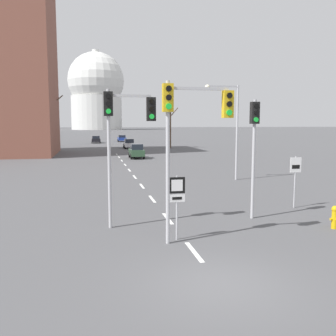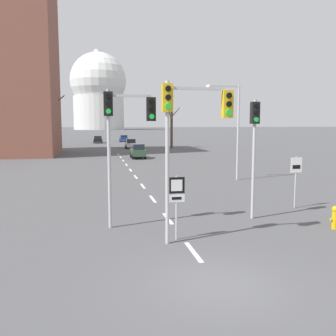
{
  "view_description": "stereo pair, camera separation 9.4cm",
  "coord_description": "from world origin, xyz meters",
  "px_view_note": "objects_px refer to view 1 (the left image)",
  "views": [
    {
      "loc": [
        -3.26,
        -9.09,
        4.3
      ],
      "look_at": [
        -0.13,
        6.43,
        2.4
      ],
      "focal_mm": 40.0,
      "sensor_mm": 36.0,
      "label": 1
    },
    {
      "loc": [
        -3.17,
        -9.11,
        4.3
      ],
      "look_at": [
        -0.13,
        6.43,
        2.4
      ],
      "focal_mm": 40.0,
      "sensor_mm": 36.0,
      "label": 2
    }
  ],
  "objects_px": {
    "speed_limit_sign": "(295,173)",
    "sedan_far_left": "(122,138)",
    "traffic_signal_near_right": "(254,137)",
    "route_sign_post": "(177,197)",
    "traffic_signal_centre_tall": "(188,121)",
    "sedan_near_left": "(136,151)",
    "traffic_signal_near_left": "(123,124)",
    "sedan_near_right": "(96,139)",
    "fire_hydrant": "(335,216)",
    "sedan_mid_centre": "(129,144)",
    "street_lamp_right": "(230,120)"
  },
  "relations": [
    {
      "from": "traffic_signal_centre_tall",
      "to": "speed_limit_sign",
      "type": "distance_m",
      "value": 8.42
    },
    {
      "from": "traffic_signal_near_left",
      "to": "sedan_far_left",
      "type": "height_order",
      "value": "traffic_signal_near_left"
    },
    {
      "from": "street_lamp_right",
      "to": "sedan_far_left",
      "type": "distance_m",
      "value": 61.64
    },
    {
      "from": "speed_limit_sign",
      "to": "sedan_far_left",
      "type": "bearing_deg",
      "value": 92.65
    },
    {
      "from": "traffic_signal_near_left",
      "to": "street_lamp_right",
      "type": "height_order",
      "value": "street_lamp_right"
    },
    {
      "from": "traffic_signal_centre_tall",
      "to": "traffic_signal_near_right",
      "type": "bearing_deg",
      "value": 36.46
    },
    {
      "from": "traffic_signal_near_left",
      "to": "sedan_far_left",
      "type": "bearing_deg",
      "value": 85.67
    },
    {
      "from": "traffic_signal_near_right",
      "to": "route_sign_post",
      "type": "distance_m",
      "value": 5.13
    },
    {
      "from": "fire_hydrant",
      "to": "sedan_near_left",
      "type": "bearing_deg",
      "value": 97.68
    },
    {
      "from": "route_sign_post",
      "to": "sedan_mid_centre",
      "type": "bearing_deg",
      "value": 86.48
    },
    {
      "from": "traffic_signal_near_right",
      "to": "sedan_far_left",
      "type": "relative_size",
      "value": 1.17
    },
    {
      "from": "route_sign_post",
      "to": "fire_hydrant",
      "type": "distance_m",
      "value": 6.76
    },
    {
      "from": "sedan_far_left",
      "to": "traffic_signal_centre_tall",
      "type": "bearing_deg",
      "value": -92.62
    },
    {
      "from": "traffic_signal_near_left",
      "to": "sedan_near_left",
      "type": "bearing_deg",
      "value": 82.44
    },
    {
      "from": "traffic_signal_centre_tall",
      "to": "sedan_near_left",
      "type": "distance_m",
      "value": 33.2
    },
    {
      "from": "traffic_signal_centre_tall",
      "to": "sedan_mid_centre",
      "type": "distance_m",
      "value": 51.72
    },
    {
      "from": "sedan_near_right",
      "to": "sedan_near_left",
      "type": "bearing_deg",
      "value": -83.12
    },
    {
      "from": "route_sign_post",
      "to": "sedan_near_right",
      "type": "distance_m",
      "value": 70.17
    },
    {
      "from": "speed_limit_sign",
      "to": "street_lamp_right",
      "type": "distance_m",
      "value": 9.99
    },
    {
      "from": "speed_limit_sign",
      "to": "sedan_near_right",
      "type": "relative_size",
      "value": 0.6
    },
    {
      "from": "traffic_signal_near_left",
      "to": "sedan_near_right",
      "type": "xyz_separation_m",
      "value": [
        -0.48,
        68.03,
        -3.49
      ]
    },
    {
      "from": "speed_limit_sign",
      "to": "street_lamp_right",
      "type": "relative_size",
      "value": 0.37
    },
    {
      "from": "traffic_signal_near_right",
      "to": "sedan_near_right",
      "type": "distance_m",
      "value": 68.1
    },
    {
      "from": "fire_hydrant",
      "to": "speed_limit_sign",
      "type": "bearing_deg",
      "value": 84.16
    },
    {
      "from": "traffic_signal_near_right",
      "to": "speed_limit_sign",
      "type": "distance_m",
      "value": 3.9
    },
    {
      "from": "route_sign_post",
      "to": "sedan_far_left",
      "type": "bearing_deg",
      "value": 87.13
    },
    {
      "from": "traffic_signal_near_right",
      "to": "sedan_near_right",
      "type": "height_order",
      "value": "traffic_signal_near_right"
    },
    {
      "from": "traffic_signal_near_left",
      "to": "sedan_far_left",
      "type": "relative_size",
      "value": 1.23
    },
    {
      "from": "speed_limit_sign",
      "to": "sedan_mid_centre",
      "type": "height_order",
      "value": "speed_limit_sign"
    },
    {
      "from": "route_sign_post",
      "to": "street_lamp_right",
      "type": "height_order",
      "value": "street_lamp_right"
    },
    {
      "from": "traffic_signal_centre_tall",
      "to": "traffic_signal_near_left",
      "type": "bearing_deg",
      "value": 129.99
    },
    {
      "from": "route_sign_post",
      "to": "traffic_signal_near_right",
      "type": "bearing_deg",
      "value": 30.46
    },
    {
      "from": "traffic_signal_near_left",
      "to": "sedan_mid_centre",
      "type": "relative_size",
      "value": 1.4
    },
    {
      "from": "fire_hydrant",
      "to": "sedan_far_left",
      "type": "relative_size",
      "value": 0.21
    },
    {
      "from": "route_sign_post",
      "to": "sedan_near_right",
      "type": "xyz_separation_m",
      "value": [
        -2.24,
        70.13,
        -0.83
      ]
    },
    {
      "from": "traffic_signal_near_right",
      "to": "fire_hydrant",
      "type": "bearing_deg",
      "value": -40.52
    },
    {
      "from": "speed_limit_sign",
      "to": "sedan_far_left",
      "type": "relative_size",
      "value": 0.58
    },
    {
      "from": "sedan_far_left",
      "to": "street_lamp_right",
      "type": "bearing_deg",
      "value": -86.82
    },
    {
      "from": "route_sign_post",
      "to": "sedan_far_left",
      "type": "distance_m",
      "value": 75.11
    },
    {
      "from": "fire_hydrant",
      "to": "sedan_near_right",
      "type": "distance_m",
      "value": 70.55
    },
    {
      "from": "route_sign_post",
      "to": "street_lamp_right",
      "type": "relative_size",
      "value": 0.34
    },
    {
      "from": "traffic_signal_near_right",
      "to": "street_lamp_right",
      "type": "distance_m",
      "value": 11.65
    },
    {
      "from": "traffic_signal_near_left",
      "to": "sedan_far_left",
      "type": "xyz_separation_m",
      "value": [
        5.52,
        72.91,
        -3.49
      ]
    },
    {
      "from": "traffic_signal_centre_tall",
      "to": "route_sign_post",
      "type": "relative_size",
      "value": 2.4
    },
    {
      "from": "route_sign_post",
      "to": "sedan_mid_centre",
      "type": "xyz_separation_m",
      "value": [
        3.14,
        51.14,
        -0.79
      ]
    },
    {
      "from": "fire_hydrant",
      "to": "sedan_far_left",
      "type": "distance_m",
      "value": 74.92
    },
    {
      "from": "street_lamp_right",
      "to": "sedan_far_left",
      "type": "relative_size",
      "value": 1.55
    },
    {
      "from": "route_sign_post",
      "to": "sedan_near_right",
      "type": "bearing_deg",
      "value": 91.83
    },
    {
      "from": "traffic_signal_near_left",
      "to": "speed_limit_sign",
      "type": "relative_size",
      "value": 2.14
    },
    {
      "from": "route_sign_post",
      "to": "speed_limit_sign",
      "type": "height_order",
      "value": "speed_limit_sign"
    }
  ]
}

